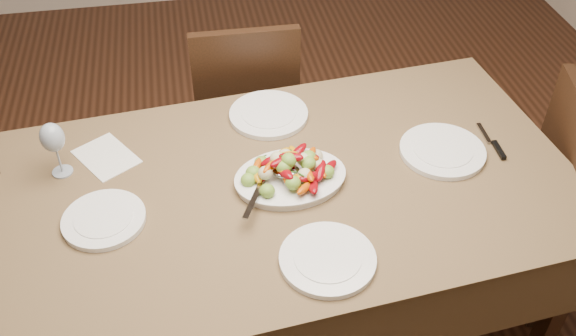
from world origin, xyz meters
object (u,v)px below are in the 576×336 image
Objects in this scene: plate_right at (442,151)px; chair_far at (244,106)px; plate_far at (269,115)px; plate_near at (328,259)px; wine_glass at (55,148)px; plate_left at (104,220)px; serving_platter at (290,179)px; dining_table at (288,261)px.

chair_far is at bearing 126.61° from plate_right.
plate_near is (0.06, -0.69, 0.00)m from plate_far.
plate_far is at bearing 14.25° from wine_glass.
plate_far is at bearing 37.33° from plate_left.
plate_near is (-0.48, -0.39, 0.00)m from plate_right.
plate_far is at bearing 95.79° from chair_far.
serving_platter reaches higher than plate_right.
plate_far is at bearing 94.63° from plate_near.
serving_platter is 0.74m from wine_glass.
dining_table is 5.36× the size of serving_platter.
plate_near is at bearing 95.64° from chair_far.
serving_platter is at bearing 4.55° from dining_table.
serving_platter is at bearing -174.42° from plate_right.
chair_far is at bearing 93.19° from dining_table.
chair_far is at bearing 94.88° from plate_far.
chair_far reaches higher than serving_platter.
dining_table is 0.87m from wine_glass.
chair_far is 0.88m from serving_platter.
chair_far is at bearing 93.72° from serving_platter.
plate_far is 1.03× the size of plate_near.
serving_platter is 0.53m from plate_right.
plate_right is (1.10, 0.12, 0.00)m from plate_left.
plate_left is 0.87× the size of plate_right.
plate_near is at bearing -34.33° from wine_glass.
plate_right is 1.25m from wine_glass.
plate_near is 1.32× the size of wine_glass.
serving_platter is 0.36m from plate_far.
serving_platter is at bearing -87.85° from plate_far.
plate_left is at bearing -173.57° from plate_right.
serving_platter is (0.05, -0.83, 0.30)m from chair_far.
plate_right is at bearing -29.46° from plate_far.
dining_table is 6.55× the size of plate_far.
wine_glass is at bearing 45.59° from chair_far.
plate_right is at bearing 5.57° from dining_table.
plate_far is 1.37× the size of wine_glass.
wine_glass is (-0.66, -0.65, 0.39)m from chair_far.
serving_platter is 1.39× the size of plate_left.
wine_glass reaches higher than chair_far.
dining_table is 0.84m from chair_far.
chair_far is 3.86× the size of plate_left.
plate_left is at bearing 60.94° from chair_far.
plate_left and plate_right have the same top height.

